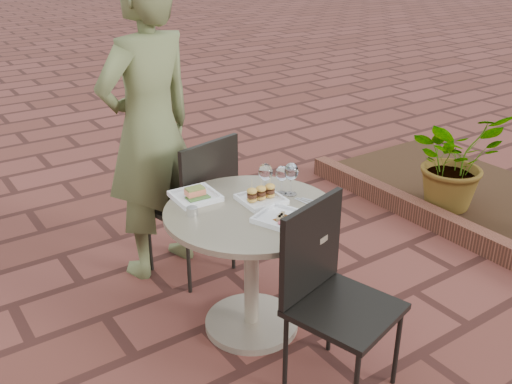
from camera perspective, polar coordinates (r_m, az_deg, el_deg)
ground at (r=3.21m, az=5.28°, el=-14.57°), size 60.00×60.00×0.00m
cafe_table at (r=3.03m, az=-0.47°, el=-5.93°), size 0.90×0.90×0.73m
chair_far at (r=3.49m, az=-5.70°, el=-0.52°), size 0.53×0.53×0.93m
chair_near at (r=2.67m, az=7.29°, el=-9.11°), size 0.54×0.54×0.93m
diner at (r=3.50m, az=-10.59°, el=6.18°), size 0.78×0.61×1.89m
plate_salmon at (r=3.04m, az=-6.08°, el=-0.34°), size 0.24×0.24×0.06m
plate_sliders at (r=2.99m, az=0.50°, el=-0.41°), size 0.23×0.23×0.14m
plate_tuna at (r=2.81m, az=2.50°, el=-2.56°), size 0.29×0.29×0.03m
wine_glass_right at (r=3.04m, az=3.54°, el=1.97°), size 0.08×0.08×0.18m
wine_glass_mid at (r=3.03m, az=0.96°, el=1.92°), size 0.08×0.08×0.18m
wine_glass_far at (r=3.05m, az=2.60°, el=1.79°), size 0.07×0.07×0.16m
steel_ramekin at (r=2.87m, az=-6.40°, el=-1.92°), size 0.07×0.07×0.04m
cutlery_set at (r=2.99m, az=5.69°, el=-1.11°), size 0.15×0.22×0.00m
planter_curb at (r=4.37m, az=19.22°, el=-3.44°), size 0.12×3.00×0.15m
mulch_bed at (r=4.93m, az=24.11°, el=-1.61°), size 1.30×3.00×0.06m
potted_plant_a at (r=4.60m, az=19.25°, el=3.10°), size 0.78×0.70×0.78m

